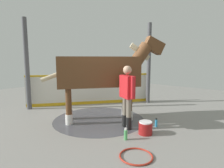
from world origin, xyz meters
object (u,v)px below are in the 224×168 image
at_px(handler, 127,93).
at_px(wash_bucket, 145,128).
at_px(bottle_spray, 126,134).
at_px(hose_coil, 136,156).
at_px(horse, 103,72).
at_px(bottle_shampoo, 156,123).

distance_m(handler, wash_bucket, 0.97).
bearing_deg(bottle_spray, hose_coil, 50.44).
bearing_deg(bottle_spray, horse, -118.03).
height_order(handler, bottle_spray, handler).
relative_size(handler, bottle_shampoo, 6.98).
xyz_separation_m(handler, bottle_spray, (0.60, 0.40, -0.80)).
bearing_deg(wash_bucket, handler, -93.67).
bearing_deg(bottle_shampoo, handler, -44.18).
xyz_separation_m(handler, wash_bucket, (0.04, 0.58, -0.78)).
bearing_deg(horse, wash_bucket, -58.08).
distance_m(handler, hose_coil, 1.72).
bearing_deg(wash_bucket, hose_coil, 20.91).
bearing_deg(hose_coil, bottle_shampoo, -165.75).
xyz_separation_m(handler, bottle_shampoo, (-0.57, 0.56, -0.82)).
relative_size(handler, bottle_spray, 5.93).
xyz_separation_m(wash_bucket, bottle_spray, (0.56, -0.18, -0.03)).
xyz_separation_m(bottle_spray, hose_coil, (0.48, 0.58, -0.11)).
xyz_separation_m(horse, bottle_spray, (0.72, 1.35, -1.28)).
bearing_deg(hose_coil, bottle_spray, -129.56).
distance_m(bottle_spray, hose_coil, 0.76).
bearing_deg(bottle_shampoo, hose_coil, 14.25).
distance_m(horse, wash_bucket, 1.98).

